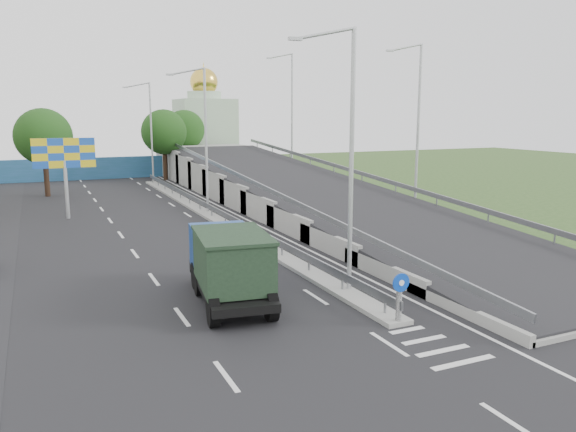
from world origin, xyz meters
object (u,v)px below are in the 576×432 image
sign_bollard (400,297)px  lamp_post_far (149,127)px  lamp_post_near (347,148)px  billboard (64,158)px  church (205,128)px  dump_truck (229,261)px  lamp_post_mid (203,132)px

sign_bollard → lamp_post_far: lamp_post_far is taller
lamp_post_near → lamp_post_far: same height
sign_bollard → billboard: (-9.00, 25.83, 3.15)m
church → sign_bollard: bearing=-99.8°
lamp_post_near → church: 54.90m
lamp_post_near → dump_truck: size_ratio=1.51×
sign_bollard → billboard: size_ratio=0.30×
lamp_post_mid → lamp_post_far: 20.00m
lamp_post_near → dump_truck: 6.27m
lamp_post_near → church: church is taller
church → lamp_post_mid: bearing=-106.2°
lamp_post_far → lamp_post_near: bearing=-90.0°
dump_truck → lamp_post_mid: bearing=84.7°
sign_bollard → lamp_post_near: size_ratio=0.17×
lamp_post_far → dump_truck: size_ratio=1.51×
billboard → lamp_post_mid: bearing=-12.4°
dump_truck → billboard: bearing=110.4°
church → dump_truck: (-14.39, -52.96, -3.75)m
sign_bollard → lamp_post_mid: bearing=89.7°
lamp_post_near → lamp_post_mid: bearing=90.0°
billboard → dump_truck: (4.61, -20.96, -2.62)m
lamp_post_near → lamp_post_mid: same height
lamp_post_far → dump_truck: lamp_post_far is taller
lamp_post_mid → lamp_post_far: (0.00, 20.00, 0.00)m
sign_bollard → lamp_post_near: bearing=88.4°
billboard → dump_truck: billboard is taller
church → dump_truck: size_ratio=2.07×
lamp_post_far → lamp_post_mid: bearing=-90.0°
lamp_post_near → church: (9.89, 54.00, -0.50)m
church → billboard: (-19.00, -32.00, -1.12)m
billboard → dump_truck: 21.62m
sign_bollard → lamp_post_near: (0.11, 3.83, 4.77)m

